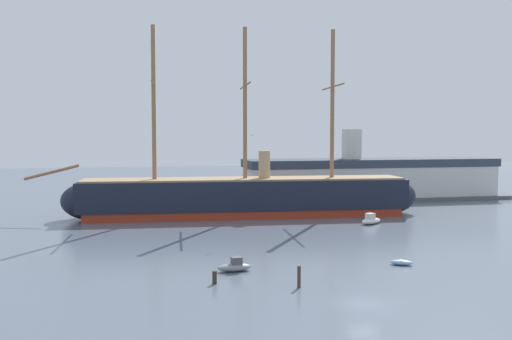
# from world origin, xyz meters

# --- Properties ---
(ground_plane) EXTENTS (400.00, 400.00, 0.00)m
(ground_plane) POSITION_xyz_m (0.00, 0.00, 0.00)
(ground_plane) COLOR slate
(tall_ship) EXTENTS (66.69, 15.62, 32.06)m
(tall_ship) POSITION_xyz_m (-0.05, 50.48, 3.49)
(tall_ship) COLOR maroon
(tall_ship) RESTS_ON ground
(motorboat_foreground_left) EXTENTS (3.63, 1.69, 1.49)m
(motorboat_foreground_left) POSITION_xyz_m (-8.58, 13.29, 0.52)
(motorboat_foreground_left) COLOR gray
(motorboat_foreground_left) RESTS_ON ground
(dinghy_foreground_right) EXTENTS (2.61, 2.08, 0.57)m
(dinghy_foreground_right) POSITION_xyz_m (9.59, 12.10, 0.29)
(dinghy_foreground_right) COLOR #7FB2D6
(dinghy_foreground_right) RESTS_ON ground
(motorboat_alongside_stern) EXTENTS (4.46, 3.54, 1.74)m
(motorboat_alongside_stern) POSITION_xyz_m (17.77, 38.44, 0.61)
(motorboat_alongside_stern) COLOR silver
(motorboat_alongside_stern) RESTS_ON ground
(dinghy_far_left) EXTENTS (2.60, 2.26, 0.57)m
(dinghy_far_left) POSITION_xyz_m (-26.21, 52.95, 0.29)
(dinghy_far_left) COLOR #7FB2D6
(dinghy_far_left) RESTS_ON ground
(sailboat_distant_centre) EXTENTS (3.44, 3.06, 4.63)m
(sailboat_distant_centre) POSITION_xyz_m (0.51, 64.33, 0.39)
(sailboat_distant_centre) COLOR orange
(sailboat_distant_centre) RESTS_ON ground
(mooring_piling_nearest) EXTENTS (0.43, 0.43, 1.23)m
(mooring_piling_nearest) POSITION_xyz_m (-11.31, 8.87, 0.62)
(mooring_piling_nearest) COLOR #382B1E
(mooring_piling_nearest) RESTS_ON ground
(mooring_piling_left_pair) EXTENTS (0.33, 0.33, 2.02)m
(mooring_piling_left_pair) POSITION_xyz_m (-3.84, 5.96, 1.01)
(mooring_piling_left_pair) COLOR #423323
(mooring_piling_left_pair) RESTS_ON ground
(dockside_warehouse_right) EXTENTS (59.36, 13.11, 15.10)m
(dockside_warehouse_right) POSITION_xyz_m (31.26, 68.93, 4.41)
(dockside_warehouse_right) COLOR #565659
(dockside_warehouse_right) RESTS_ON ground
(seagull_in_flight) EXTENTS (0.92, 1.07, 0.14)m
(seagull_in_flight) POSITION_xyz_m (-2.29, 33.95, 14.02)
(seagull_in_flight) COLOR silver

